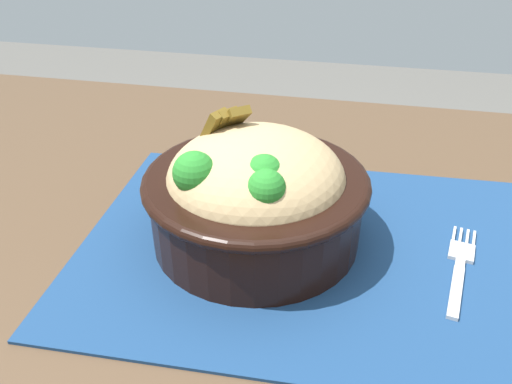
% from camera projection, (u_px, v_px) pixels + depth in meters
% --- Properties ---
extents(table, '(1.32, 0.82, 0.75)m').
position_uv_depth(table, '(319.00, 322.00, 0.49)').
color(table, '#4C3826').
rests_on(table, ground_plane).
extents(placemat, '(0.45, 0.32, 0.00)m').
position_uv_depth(placemat, '(315.00, 248.00, 0.48)').
color(placemat, navy).
rests_on(placemat, table).
extents(bowl, '(0.21, 0.21, 0.12)m').
position_uv_depth(bowl, '(255.00, 192.00, 0.46)').
color(bowl, black).
rests_on(bowl, placemat).
extents(fork, '(0.04, 0.13, 0.00)m').
position_uv_depth(fork, '(460.00, 265.00, 0.45)').
color(fork, '#B8B8B8').
rests_on(fork, placemat).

